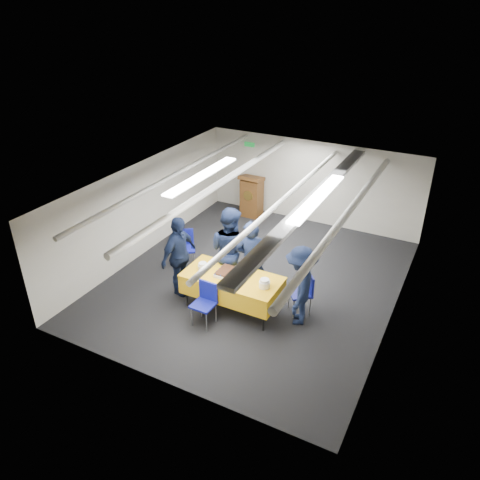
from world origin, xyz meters
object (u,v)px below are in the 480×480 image
at_px(chair_right, 304,289).
at_px(sailor_a, 250,260).
at_px(serving_table, 232,285).
at_px(sheet_cake, 231,274).
at_px(sailor_d, 300,286).
at_px(sailor_b, 230,250).
at_px(chair_near, 206,299).
at_px(podium, 252,196).
at_px(chair_left, 185,244).
at_px(sailor_c, 179,256).

bearing_deg(chair_right, sailor_a, -178.87).
relative_size(serving_table, sailor_a, 1.12).
bearing_deg(sheet_cake, sailor_a, 73.43).
xyz_separation_m(serving_table, chair_right, (1.32, 0.57, -0.03)).
height_order(sailor_a, sailor_d, sailor_a).
relative_size(sheet_cake, sailor_b, 0.30).
bearing_deg(sailor_b, chair_near, 107.92).
bearing_deg(sailor_a, serving_table, 51.79).
xyz_separation_m(sailor_b, sailor_d, (1.72, -0.37, -0.15)).
relative_size(serving_table, chair_near, 2.27).
distance_m(podium, chair_left, 3.16).
relative_size(podium, sailor_c, 0.71).
height_order(podium, sailor_c, sailor_c).
bearing_deg(serving_table, chair_right, 23.44).
distance_m(sheet_cake, sailor_a, 0.56).
bearing_deg(sailor_a, chair_right, 156.30).
relative_size(sailor_c, sailor_d, 1.08).
bearing_deg(sailor_c, sailor_a, -64.50).
height_order(chair_near, chair_left, same).
height_order(serving_table, sailor_a, sailor_a).
bearing_deg(serving_table, sailor_c, 179.14).
height_order(sailor_a, sailor_c, sailor_a).
distance_m(podium, sailor_c, 4.21).
bearing_deg(sailor_a, chair_near, 47.51).
xyz_separation_m(chair_near, chair_left, (-1.58, 1.68, 0.00)).
distance_m(chair_near, sailor_c, 1.26).
bearing_deg(sailor_d, chair_right, 169.62).
bearing_deg(chair_right, chair_left, 171.24).
bearing_deg(chair_right, chair_near, -142.58).
distance_m(sheet_cake, sailor_b, 0.70).
bearing_deg(sailor_b, sailor_c, 45.16).
bearing_deg(podium, sheet_cake, -68.87).
distance_m(podium, chair_right, 4.69).
distance_m(serving_table, podium, 4.52).
height_order(sheet_cake, chair_right, chair_right).
relative_size(serving_table, chair_right, 2.27).
height_order(sheet_cake, chair_near, chair_near).
height_order(sheet_cake, sailor_d, sailor_d).
bearing_deg(chair_right, serving_table, -156.56).
xyz_separation_m(chair_left, sailor_b, (1.44, -0.45, 0.44)).
height_order(podium, chair_left, podium).
relative_size(chair_right, sailor_a, 0.49).
bearing_deg(sheet_cake, sailor_b, 120.63).
relative_size(podium, sailor_b, 0.65).
relative_size(sheet_cake, sailor_d, 0.35).
xyz_separation_m(chair_right, chair_left, (-3.14, 0.48, 0.00)).
bearing_deg(chair_left, serving_table, -30.14).
distance_m(sheet_cake, chair_left, 2.09).
xyz_separation_m(sheet_cake, sailor_c, (-1.24, 0.00, 0.06)).
bearing_deg(podium, chair_left, -93.09).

